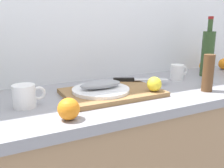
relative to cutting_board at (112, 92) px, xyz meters
The scene contains 13 objects.
back_wall 0.50m from the cutting_board, 72.44° to the left, with size 3.20×0.05×2.50m, color white.
cutting_board is the anchor object (origin of this frame).
white_plate 0.06m from the cutting_board, behind, with size 0.26×0.26×0.01m, color white.
fish_fillet 0.07m from the cutting_board, behind, with size 0.19×0.08×0.04m, color gray.
chef_knife 0.21m from the cutting_board, 29.93° to the left, with size 0.27×0.16×0.02m.
lemon_0 0.20m from the cutting_board, 31.33° to the right, with size 0.07×0.07×0.07m, color yellow.
wine_bottle 0.72m from the cutting_board, ahead, with size 0.07×0.07×0.36m.
coffee_mug_0 0.38m from the cutting_board, behind, with size 0.13×0.09×0.09m.
coffee_mug_2 0.48m from the cutting_board, 11.29° to the left, with size 0.11×0.07×0.09m.
orange_1 0.84m from the cutting_board, 14.35° to the left, with size 0.07×0.07×0.07m, color orange.
orange_2 1.00m from the cutting_board, 10.95° to the left, with size 0.08×0.08×0.08m, color orange.
orange_3 0.33m from the cutting_board, 143.43° to the right, with size 0.08×0.08×0.08m, color orange.
pepper_mill 0.47m from the cutting_board, 19.82° to the right, with size 0.05×0.05×0.18m, color brown.
Camera 1 is at (-0.60, -0.99, 1.23)m, focal length 39.53 mm.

